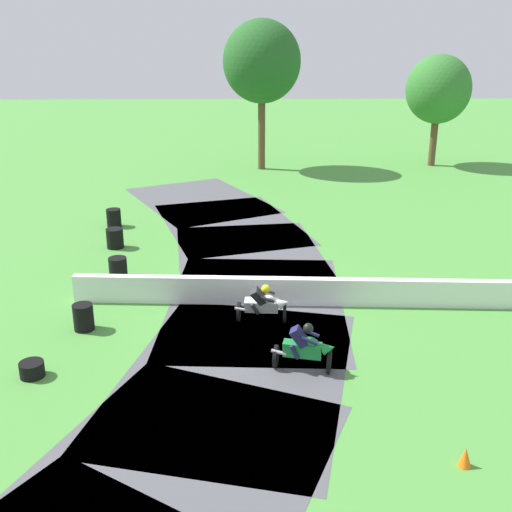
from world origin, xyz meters
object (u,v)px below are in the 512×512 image
at_px(tire_stack_far, 118,268).
at_px(tire_stack_mid_b, 83,317).
at_px(motorcycle_lead_green, 305,348).
at_px(motorcycle_chase_white, 264,304).
at_px(tire_stack_extra_a, 115,238).
at_px(tire_stack_extra_b, 114,218).
at_px(tire_stack_mid_a, 32,369).
at_px(traffic_cone, 465,457).

bearing_deg(tire_stack_far, tire_stack_mid_b, -94.19).
distance_m(motorcycle_lead_green, tire_stack_far, 8.76).
relative_size(motorcycle_lead_green, motorcycle_chase_white, 1.00).
distance_m(motorcycle_chase_white, tire_stack_extra_a, 9.03).
distance_m(tire_stack_mid_b, tire_stack_extra_b, 10.16).
xyz_separation_m(motorcycle_chase_white, tire_stack_mid_b, (-5.32, -0.32, -0.23)).
relative_size(tire_stack_mid_b, tire_stack_extra_b, 1.00).
bearing_deg(tire_stack_mid_a, tire_stack_extra_a, 88.61).
height_order(motorcycle_chase_white, tire_stack_extra_a, motorcycle_chase_white).
bearing_deg(motorcycle_lead_green, tire_stack_mid_a, -178.71).
bearing_deg(tire_stack_extra_a, motorcycle_chase_white, -50.10).
relative_size(tire_stack_extra_a, traffic_cone, 1.82).
xyz_separation_m(tire_stack_extra_a, tire_stack_extra_b, (-0.60, 2.85, 0.00)).
height_order(motorcycle_lead_green, traffic_cone, motorcycle_lead_green).
bearing_deg(traffic_cone, tire_stack_extra_b, 122.07).
relative_size(motorcycle_lead_green, tire_stack_extra_a, 2.13).
distance_m(tire_stack_mid_a, tire_stack_far, 6.60).
bearing_deg(tire_stack_far, tire_stack_extra_b, 102.28).
height_order(tire_stack_mid_b, tire_stack_extra_a, same).
bearing_deg(tire_stack_extra_b, tire_stack_far, -77.72).
xyz_separation_m(tire_stack_mid_b, tire_stack_extra_a, (-0.47, 7.25, -0.00)).
bearing_deg(motorcycle_lead_green, tire_stack_mid_b, 158.70).
bearing_deg(motorcycle_chase_white, tire_stack_extra_b, 123.15).
relative_size(motorcycle_lead_green, tire_stack_far, 2.13).
bearing_deg(motorcycle_chase_white, motorcycle_lead_green, -70.58).
relative_size(tire_stack_mid_a, tire_stack_extra_a, 0.79).
distance_m(tire_stack_mid_a, tire_stack_mid_b, 2.72).
relative_size(tire_stack_extra_b, traffic_cone, 1.82).
xyz_separation_m(tire_stack_mid_a, tire_stack_mid_b, (0.71, 2.62, 0.20)).
xyz_separation_m(motorcycle_lead_green, traffic_cone, (2.90, -3.83, -0.44)).
bearing_deg(motorcycle_chase_white, tire_stack_extra_a, 129.90).
relative_size(motorcycle_chase_white, tire_stack_mid_a, 2.70).
height_order(tire_stack_mid_a, tire_stack_extra_a, tire_stack_extra_a).
bearing_deg(tire_stack_far, traffic_cone, -48.80).
height_order(motorcycle_chase_white, traffic_cone, motorcycle_chase_white).
bearing_deg(traffic_cone, tire_stack_far, 131.20).
relative_size(tire_stack_mid_a, tire_stack_extra_b, 0.79).
relative_size(motorcycle_chase_white, tire_stack_mid_b, 2.12).
xyz_separation_m(tire_stack_far, traffic_cone, (8.92, -10.19, -0.18)).
distance_m(tire_stack_mid_b, tire_stack_extra_a, 7.26).
distance_m(motorcycle_chase_white, traffic_cone, 7.68).
height_order(tire_stack_far, traffic_cone, tire_stack_far).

